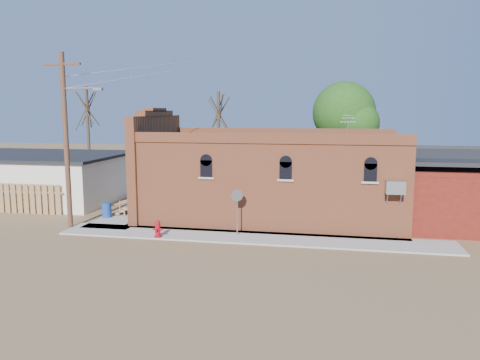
% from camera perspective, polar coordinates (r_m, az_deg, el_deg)
% --- Properties ---
extents(ground, '(120.00, 120.00, 0.00)m').
position_cam_1_polar(ground, '(22.10, -2.86, -7.54)').
color(ground, brown).
rests_on(ground, ground).
extents(sidewalk_south, '(19.00, 2.20, 0.08)m').
position_cam_1_polar(sidewalk_south, '(22.65, 1.40, -7.04)').
color(sidewalk_south, '#9E9991').
rests_on(sidewalk_south, ground).
extents(sidewalk_west, '(2.60, 10.00, 0.08)m').
position_cam_1_polar(sidewalk_west, '(29.59, -12.00, -3.54)').
color(sidewalk_west, '#9E9991').
rests_on(sidewalk_west, ground).
extents(brick_bar, '(16.40, 7.97, 6.30)m').
position_cam_1_polar(brick_bar, '(26.62, 3.36, 0.33)').
color(brick_bar, '#BE613A').
rests_on(brick_bar, ground).
extents(red_shed, '(5.40, 6.40, 4.30)m').
position_cam_1_polar(red_shed, '(27.18, 24.43, -0.39)').
color(red_shed, '#621210').
rests_on(red_shed, ground).
extents(wood_fence, '(5.20, 0.10, 1.80)m').
position_cam_1_polar(wood_fence, '(30.72, -24.93, -2.08)').
color(wood_fence, olive).
rests_on(wood_fence, ground).
extents(utility_pole, '(3.12, 0.26, 9.00)m').
position_cam_1_polar(utility_pole, '(25.57, -20.36, 4.97)').
color(utility_pole, '#4C2B1E').
rests_on(utility_pole, ground).
extents(tree_bare_near, '(2.80, 2.80, 7.65)m').
position_cam_1_polar(tree_bare_near, '(34.60, -2.64, 8.22)').
color(tree_bare_near, '#483D29').
rests_on(tree_bare_near, ground).
extents(tree_bare_far, '(2.80, 2.80, 8.16)m').
position_cam_1_polar(tree_bare_far, '(39.55, -18.15, 8.41)').
color(tree_bare_far, '#483D29').
rests_on(tree_bare_far, ground).
extents(tree_leafy, '(4.40, 4.40, 8.15)m').
position_cam_1_polar(tree_leafy, '(34.15, 12.56, 7.97)').
color(tree_leafy, '#483D29').
rests_on(tree_leafy, ground).
extents(fire_hydrant, '(0.47, 0.44, 0.82)m').
position_cam_1_polar(fire_hydrant, '(22.82, -10.00, -5.89)').
color(fire_hydrant, '#A10918').
rests_on(fire_hydrant, sidewalk_south).
extents(stop_sign, '(0.56, 0.35, 2.28)m').
position_cam_1_polar(stop_sign, '(22.59, -0.34, -2.41)').
color(stop_sign, gray).
rests_on(stop_sign, sidewalk_south).
extents(trash_barrel, '(0.66, 0.66, 0.83)m').
position_cam_1_polar(trash_barrel, '(27.71, -15.94, -3.53)').
color(trash_barrel, navy).
rests_on(trash_barrel, sidewalk_west).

